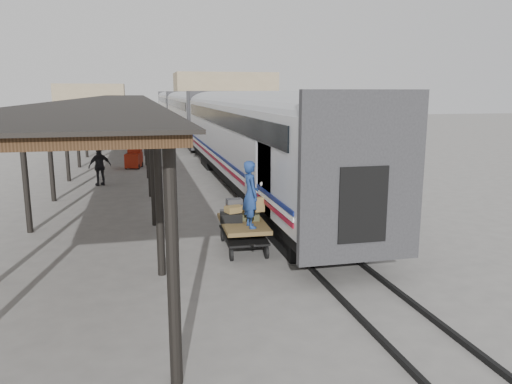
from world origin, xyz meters
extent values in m
plane|color=slate|center=(0.00, 0.00, 0.00)|extent=(160.00, 160.00, 0.00)
cube|color=silver|center=(3.20, 8.00, 2.60)|extent=(3.00, 24.00, 2.90)
cube|color=#28282B|center=(3.20, -3.90, 2.60)|extent=(3.04, 0.22, 3.50)
cube|color=black|center=(1.68, 8.00, 3.50)|extent=(0.04, 22.08, 0.65)
cube|color=black|center=(3.20, 8.00, 0.90)|extent=(2.55, 23.04, 0.50)
cube|color=silver|center=(3.20, 34.00, 2.60)|extent=(3.00, 24.00, 2.90)
cube|color=#28282B|center=(3.20, 22.10, 2.60)|extent=(3.04, 0.22, 3.50)
cube|color=black|center=(1.68, 34.00, 3.50)|extent=(0.04, 22.08, 0.65)
cube|color=black|center=(3.20, 34.00, 0.90)|extent=(2.55, 23.04, 0.50)
cube|color=silver|center=(3.20, 60.00, 2.60)|extent=(3.00, 24.00, 2.90)
cube|color=#28282B|center=(3.20, 48.10, 2.60)|extent=(3.04, 0.22, 3.50)
cube|color=black|center=(1.68, 60.00, 3.50)|extent=(0.04, 22.08, 0.65)
cube|color=black|center=(3.20, 60.00, 0.90)|extent=(2.55, 23.04, 0.50)
cube|color=black|center=(1.95, -0.50, 2.15)|extent=(0.50, 1.70, 2.00)
imported|color=silver|center=(1.95, -0.50, 2.01)|extent=(0.72, 0.89, 1.72)
cube|color=olive|center=(1.55, -0.65, 1.40)|extent=(0.57, 0.25, 0.42)
cube|color=#422B19|center=(-3.40, 24.00, 4.00)|extent=(4.60, 64.00, 0.18)
cube|color=black|center=(-3.40, 24.00, 4.12)|extent=(4.90, 64.30, 0.06)
cylinder|color=black|center=(-5.45, 24.00, 2.00)|extent=(0.20, 0.20, 4.00)
cylinder|color=black|center=(-5.45, 55.00, 2.00)|extent=(0.20, 0.20, 4.00)
cylinder|color=black|center=(-1.35, -7.00, 2.00)|extent=(0.20, 0.20, 4.00)
cylinder|color=black|center=(-1.35, 24.00, 2.00)|extent=(0.20, 0.20, 4.00)
cylinder|color=black|center=(-1.35, 55.00, 2.00)|extent=(0.20, 0.20, 4.00)
cube|color=black|center=(2.48, 34.00, 0.06)|extent=(0.10, 150.00, 0.12)
cube|color=black|center=(3.92, 34.00, 0.06)|extent=(0.10, 150.00, 0.12)
cube|color=tan|center=(14.00, 78.00, 4.00)|extent=(18.00, 10.00, 8.00)
cube|color=tan|center=(-10.00, 82.00, 3.00)|extent=(12.00, 8.00, 6.00)
cube|color=brown|center=(1.11, -0.42, 0.80)|extent=(1.33, 2.44, 0.12)
cube|color=black|center=(1.11, -0.42, 0.45)|extent=(1.23, 2.34, 0.06)
cylinder|color=black|center=(0.58, -1.35, 0.20)|extent=(0.09, 0.40, 0.40)
cylinder|color=black|center=(1.58, -1.39, 0.20)|extent=(0.09, 0.40, 0.40)
cylinder|color=black|center=(0.65, 0.55, 0.20)|extent=(0.09, 0.40, 0.40)
cylinder|color=black|center=(1.64, 0.51, 0.20)|extent=(0.09, 0.40, 0.40)
cube|color=#3D3C3F|center=(0.84, 0.15, 0.97)|extent=(0.68, 0.51, 0.21)
cube|color=olive|center=(1.40, 0.26, 0.95)|extent=(0.54, 0.42, 0.18)
cube|color=black|center=(0.77, -0.37, 0.99)|extent=(0.71, 0.55, 0.26)
cube|color=#434429|center=(1.38, -0.30, 0.95)|extent=(0.60, 0.49, 0.19)
cube|color=#523020|center=(0.96, 0.09, 1.17)|extent=(0.55, 0.43, 0.19)
cube|color=olive|center=(0.88, -0.28, 1.20)|extent=(0.60, 0.50, 0.20)
cube|color=#3D3C3F|center=(0.95, 0.09, 1.36)|extent=(0.48, 0.35, 0.16)
cube|color=maroon|center=(-2.14, 16.89, 0.51)|extent=(1.11, 1.53, 0.83)
cube|color=maroon|center=(-2.06, 17.25, 1.06)|extent=(0.89, 0.71, 0.32)
cylinder|color=black|center=(-2.61, 16.47, 0.17)|extent=(0.18, 0.35, 0.33)
cylinder|color=black|center=(-1.88, 16.31, 0.17)|extent=(0.18, 0.35, 0.33)
cylinder|color=black|center=(-2.39, 17.46, 0.17)|extent=(0.18, 0.35, 0.33)
cylinder|color=black|center=(-1.67, 17.30, 0.17)|extent=(0.18, 0.35, 0.33)
imported|color=navy|center=(1.20, -1.07, 1.80)|extent=(0.50, 0.72, 1.89)
imported|color=black|center=(-3.73, 11.30, 0.98)|extent=(1.24, 0.91, 1.95)
camera|label=1|loc=(-1.77, -14.37, 4.61)|focal=35.00mm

